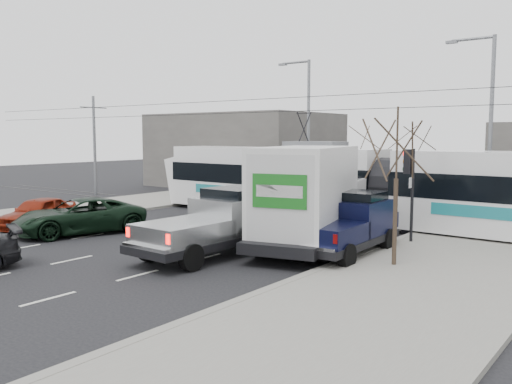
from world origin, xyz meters
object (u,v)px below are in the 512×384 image
Objects in this scene: traffic_signal at (410,175)px; street_lamp_far at (306,122)px; tram at (389,187)px; box_truck at (311,199)px; navy_pickup at (350,224)px; red_car at (38,213)px; silver_pickup at (221,222)px; street_lamp_near at (487,117)px; green_car at (79,216)px; bare_tree at (397,150)px.

street_lamp_far is at bearing 138.28° from traffic_signal.
tram reaches higher than box_truck.
street_lamp_far reaches higher than navy_pickup.
red_car is at bearing -140.83° from tram.
red_car is at bearing -167.03° from navy_pickup.
silver_pickup is (-2.58, -8.79, -0.75)m from tram.
street_lamp_near reaches higher than box_truck.
street_lamp_near reaches higher than red_car.
traffic_signal is 0.55× the size of silver_pickup.
traffic_signal reaches higher than red_car.
silver_pickup is 4.61m from navy_pickup.
box_truck reaches higher than traffic_signal.
tram is 13.90m from green_car.
tram is at bearing 99.29° from navy_pickup.
traffic_signal is at bearing -96.41° from street_lamp_near.
street_lamp_far is (-11.50, 2.00, 0.00)m from street_lamp_near.
green_car is at bearing -135.14° from tram.
navy_pickup is (-0.98, -2.98, -1.64)m from traffic_signal.
street_lamp_near is 0.34× the size of tram.
silver_pickup is 7.57m from green_car.
traffic_signal is 3.54m from navy_pickup.
tram is 16.16m from red_car.
bare_tree is at bearing -11.74° from red_car.
navy_pickup reaches higher than green_car.
box_truck is 1.92× the size of red_car.
silver_pickup is at bearing -146.53° from navy_pickup.
tram is 3.26× the size of box_truck.
silver_pickup reaches higher than navy_pickup.
street_lamp_near is 1.00× the size of street_lamp_far.
green_car is at bearing -14.15° from red_car.
tram reaches higher than green_car.
traffic_signal is at bearing 51.82° from silver_pickup.
navy_pickup is 11.79m from green_car.
street_lamp_near is 1.11× the size of box_truck.
green_car is (-13.13, -13.82, -4.35)m from street_lamp_near.
tram reaches higher than traffic_signal.
traffic_signal is 16.50m from red_car.
silver_pickup reaches higher than green_car.
box_truck is (-0.50, -6.05, -0.01)m from tram.
street_lamp_far is at bearing 170.13° from street_lamp_near.
traffic_signal is 14.47m from street_lamp_far.
street_lamp_far is 1.69× the size of navy_pickup.
box_truck reaches higher than navy_pickup.
green_car is (-9.61, -3.42, -1.13)m from box_truck.
red_car is at bearing -104.96° from street_lamp_far.
street_lamp_far is 16.49m from green_car.
street_lamp_far is at bearing 144.92° from tram.
traffic_signal is 3.92m from tram.
traffic_signal is 0.40× the size of street_lamp_far.
box_truck is (-2.67, -2.90, -0.84)m from traffic_signal.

